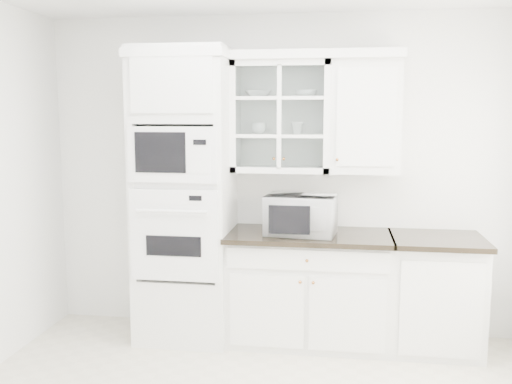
# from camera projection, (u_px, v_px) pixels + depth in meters

# --- Properties ---
(room_shell) EXTENTS (4.00, 3.50, 2.70)m
(room_shell) POSITION_uv_depth(u_px,v_px,m) (257.00, 130.00, 3.54)
(room_shell) COLOR white
(room_shell) RESTS_ON ground
(oven_column) EXTENTS (0.76, 0.68, 2.40)m
(oven_column) POSITION_uv_depth(u_px,v_px,m) (185.00, 196.00, 4.70)
(oven_column) COLOR white
(oven_column) RESTS_ON ground
(base_cabinet_run) EXTENTS (1.32, 0.67, 0.92)m
(base_cabinet_run) POSITION_uv_depth(u_px,v_px,m) (309.00, 287.00, 4.68)
(base_cabinet_run) COLOR white
(base_cabinet_run) RESTS_ON ground
(extra_base_cabinet) EXTENTS (0.72, 0.67, 0.92)m
(extra_base_cabinet) POSITION_uv_depth(u_px,v_px,m) (435.00, 293.00, 4.53)
(extra_base_cabinet) COLOR white
(extra_base_cabinet) RESTS_ON ground
(upper_cabinet_glass) EXTENTS (0.80, 0.33, 0.90)m
(upper_cabinet_glass) POSITION_uv_depth(u_px,v_px,m) (281.00, 117.00, 4.66)
(upper_cabinet_glass) COLOR white
(upper_cabinet_glass) RESTS_ON room_shell
(upper_cabinet_solid) EXTENTS (0.55, 0.33, 0.90)m
(upper_cabinet_solid) POSITION_uv_depth(u_px,v_px,m) (365.00, 117.00, 4.56)
(upper_cabinet_solid) COLOR white
(upper_cabinet_solid) RESTS_ON room_shell
(crown_molding) EXTENTS (2.14, 0.38, 0.07)m
(crown_molding) POSITION_uv_depth(u_px,v_px,m) (268.00, 56.00, 4.58)
(crown_molding) COLOR white
(crown_molding) RESTS_ON room_shell
(countertop_microwave) EXTENTS (0.59, 0.51, 0.32)m
(countertop_microwave) POSITION_uv_depth(u_px,v_px,m) (301.00, 214.00, 4.56)
(countertop_microwave) COLOR white
(countertop_microwave) RESTS_ON base_cabinet_run
(bowl_a) EXTENTS (0.27, 0.27, 0.06)m
(bowl_a) POSITION_uv_depth(u_px,v_px,m) (258.00, 94.00, 4.65)
(bowl_a) COLOR white
(bowl_a) RESTS_ON upper_cabinet_glass
(bowl_b) EXTENTS (0.20, 0.20, 0.06)m
(bowl_b) POSITION_uv_depth(u_px,v_px,m) (306.00, 94.00, 4.61)
(bowl_b) COLOR white
(bowl_b) RESTS_ON upper_cabinet_glass
(cup_a) EXTENTS (0.14, 0.14, 0.09)m
(cup_a) POSITION_uv_depth(u_px,v_px,m) (259.00, 128.00, 4.71)
(cup_a) COLOR white
(cup_a) RESTS_ON upper_cabinet_glass
(cup_b) EXTENTS (0.11, 0.11, 0.10)m
(cup_b) POSITION_uv_depth(u_px,v_px,m) (297.00, 128.00, 4.65)
(cup_b) COLOR white
(cup_b) RESTS_ON upper_cabinet_glass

